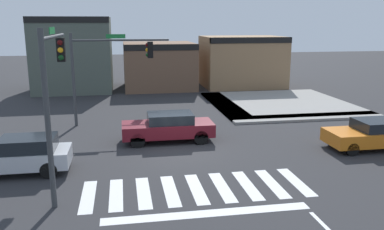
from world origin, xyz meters
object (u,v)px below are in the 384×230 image
object	(u,v)px
car_orange	(372,134)
car_maroon	(168,127)
traffic_signal_northwest	(109,61)
car_silver	(15,156)
traffic_signal_southwest	(54,78)

from	to	relation	value
car_orange	car_maroon	distance (m)	9.99
traffic_signal_northwest	car_silver	xyz separation A→B (m)	(-3.69, -7.57, -3.02)
traffic_signal_northwest	car_orange	bearing A→B (deg)	-29.31
traffic_signal_southwest	car_orange	bearing A→B (deg)	-81.09
car_orange	car_silver	xyz separation A→B (m)	(-16.18, -0.56, 0.05)
car_orange	traffic_signal_southwest	bearing A→B (deg)	8.91
car_silver	traffic_signal_southwest	bearing A→B (deg)	140.36
traffic_signal_northwest	car_silver	size ratio (longest dim) A/B	1.22
traffic_signal_northwest	car_maroon	xyz separation A→B (m)	(2.94, -4.12, -3.01)
traffic_signal_northwest	car_silver	world-z (taller)	traffic_signal_northwest
car_silver	car_orange	bearing A→B (deg)	-178.03
traffic_signal_southwest	traffic_signal_northwest	size ratio (longest dim) A/B	1.03
car_maroon	car_silver	size ratio (longest dim) A/B	1.00
traffic_signal_southwest	traffic_signal_northwest	bearing A→B (deg)	-10.30
traffic_signal_northwest	car_maroon	distance (m)	5.89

